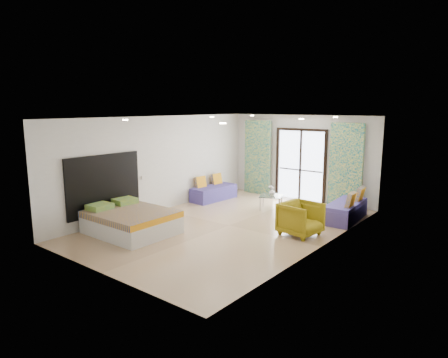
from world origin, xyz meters
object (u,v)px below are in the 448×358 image
Objects in this scene: daybed_right at (346,210)px; armchair at (301,217)px; daybed_left at (213,192)px; coffee_table at (271,197)px; bed at (131,221)px.

daybed_right is 1.90m from armchair.
daybed_left is 2.10m from coffee_table.
coffee_table is at bearing 55.54° from armchair.
coffee_table is at bearing 6.49° from daybed_left.
daybed_left is 1.99× the size of coffee_table.
bed is 5.55m from daybed_right.
bed is at bearing -134.61° from daybed_right.
armchair is at bearing -17.52° from daybed_left.
daybed_right is (4.23, 0.41, 0.02)m from daybed_left.
coffee_table is at bearing -176.67° from daybed_right.
armchair reaches higher than daybed_left.
bed is 4.20m from coffee_table.
armchair is (1.78, -1.58, 0.06)m from coffee_table.
armchair reaches higher than daybed_right.
daybed_right is (3.59, 4.23, -0.02)m from bed.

